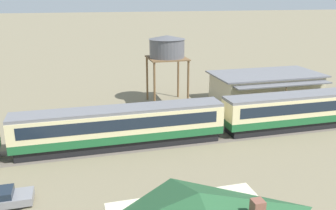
# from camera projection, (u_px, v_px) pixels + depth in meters

# --- Properties ---
(ground_plane) EXTENTS (600.00, 600.00, 0.00)m
(ground_plane) POSITION_uv_depth(u_px,v_px,m) (77.00, 150.00, 34.56)
(ground_plane) COLOR #7A7056
(passenger_train) EXTENTS (63.46, 2.99, 4.02)m
(passenger_train) POSITION_uv_depth(u_px,v_px,m) (123.00, 125.00, 34.69)
(passenger_train) COLOR #1E6033
(passenger_train) RESTS_ON ground_plane
(railway_track) EXTENTS (114.33, 3.60, 0.04)m
(railway_track) POSITION_uv_depth(u_px,v_px,m) (93.00, 149.00, 34.59)
(railway_track) COLOR #665B51
(railway_track) RESTS_ON ground_plane
(station_building) EXTENTS (15.07, 9.14, 4.04)m
(station_building) POSITION_uv_depth(u_px,v_px,m) (265.00, 87.00, 49.83)
(station_building) COLOR beige
(station_building) RESTS_ON ground_plane
(water_tower) EXTENTS (5.11, 5.11, 9.32)m
(water_tower) POSITION_uv_depth(u_px,v_px,m) (167.00, 48.00, 47.56)
(water_tower) COLOR brown
(water_tower) RESTS_ON ground_plane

